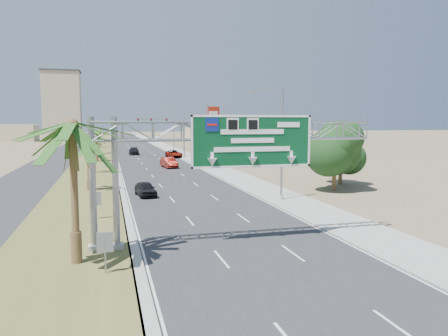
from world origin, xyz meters
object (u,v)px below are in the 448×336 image
palm_near (72,126)px  pole_sign_red_far (195,125)px  car_right_lane (174,154)px  sign_gantry (224,140)px  pole_sign_blue (232,130)px  signal_mast (174,133)px  car_left_lane (145,189)px  store_building (264,148)px  car_far (134,151)px  car_mid_lane (169,163)px  pole_sign_red_near (213,117)px

palm_near → pole_sign_red_far: (21.24, 76.72, -0.48)m
palm_near → car_right_lane: (14.26, 63.78, -6.17)m
sign_gantry → pole_sign_blue: pole_sign_blue is taller
signal_mast → car_left_lane: (-9.36, -44.45, -4.16)m
store_building → signal_mast: bearing=160.5°
sign_gantry → pole_sign_red_far: bearing=80.1°
car_far → pole_sign_blue: pole_sign_blue is taller
sign_gantry → pole_sign_blue: size_ratio=2.13×
store_building → sign_gantry: bearing=-112.4°
signal_mast → car_mid_lane: 19.85m
palm_near → pole_sign_blue: 49.11m
car_left_lane → car_far: (2.00, 54.04, 0.07)m
car_left_lane → sign_gantry: bearing=-86.7°
store_building → car_mid_lane: store_building is taller
sign_gantry → pole_sign_red_near: 50.12m
palm_near → pole_sign_red_far: palm_near is taller
car_right_lane → car_left_lane: bearing=-107.4°
pole_sign_red_far → pole_sign_red_near: bearing=-94.6°
car_mid_lane → car_far: 28.92m
pole_sign_red_near → car_mid_lane: bearing=-145.2°
sign_gantry → car_far: sign_gantry is taller
pole_sign_blue → car_left_lane: bearing=-122.1°
store_building → car_right_lane: bearing=161.2°
sign_gantry → store_building: sign_gantry is taller
car_right_lane → pole_sign_blue: 20.94m
car_far → pole_sign_red_near: bearing=-59.1°
car_left_lane → car_far: bearing=81.1°
store_building → pole_sign_red_far: (-9.96, 18.72, 4.45)m
sign_gantry → store_building: size_ratio=0.93×
pole_sign_blue → car_mid_lane: bearing=177.9°
pole_sign_red_near → pole_sign_red_far: size_ratio=1.21×
palm_near → signal_mast: size_ratio=0.81×
signal_mast → pole_sign_red_far: 14.57m
car_right_lane → pole_sign_red_near: (4.92, -13.00, 7.08)m
signal_mast → car_right_lane: (-0.11, -0.19, -4.09)m
palm_near → signal_mast: 65.60m
car_mid_lane → car_far: bearing=89.4°
car_left_lane → car_right_lane: (9.25, 44.25, 0.07)m
car_mid_lane → car_far: (-3.69, 28.69, -0.05)m
car_left_lane → pole_sign_red_far: 59.73m
pole_sign_red_far → pole_sign_blue: bearing=-91.0°
sign_gantry → pole_sign_red_far: pole_sign_red_far is taller
signal_mast → car_mid_lane: (-3.67, -19.09, -4.04)m
car_left_lane → pole_sign_red_far: size_ratio=0.50×
pole_sign_red_far → signal_mast: bearing=-118.3°
car_right_lane → pole_sign_blue: size_ratio=0.69×
sign_gantry → palm_near: 8.41m
palm_near → pole_sign_red_far: size_ratio=1.02×
car_left_lane → car_mid_lane: car_mid_lane is taller
car_right_lane → car_far: 12.19m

